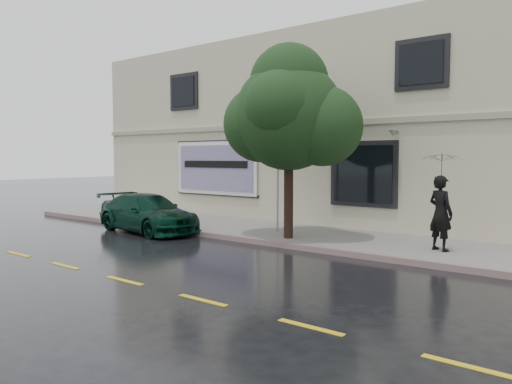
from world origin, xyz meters
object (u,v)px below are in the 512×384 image
Objects in this scene: street_tree at (289,116)px; fire_hydrant at (130,211)px; car at (148,213)px; pedestrian at (441,213)px.

street_tree is 7.50m from fire_hydrant.
pedestrian reaches higher than car.
car is 9.20m from pedestrian.
street_tree reaches higher than car.
car is at bearing -167.03° from street_tree.
car is 6.08× the size of fire_hydrant.
car is at bearing -2.09° from fire_hydrant.
pedestrian reaches higher than fire_hydrant.
car is 2.03m from fire_hydrant.
car is 0.85× the size of street_tree.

